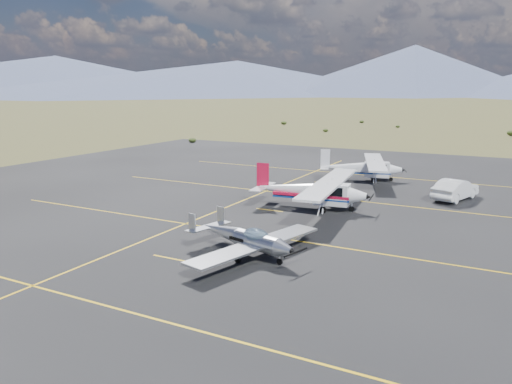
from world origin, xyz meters
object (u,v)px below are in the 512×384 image
Objects in this scene: sedan at (455,189)px; aircraft_low_wing at (247,239)px; aircraft_cessna at (312,190)px; aircraft_plain at (362,167)px.

aircraft_low_wing is at bearing 85.07° from sedan.
sedan is (7.62, 18.21, -0.09)m from aircraft_low_wing.
aircraft_low_wing is 0.72× the size of aircraft_cessna.
aircraft_plain is (-0.68, 22.51, 0.33)m from aircraft_low_wing.
aircraft_plain is at bearing -9.63° from sedan.
aircraft_low_wing is 0.79× the size of aircraft_plain.
aircraft_plain is 2.27× the size of sedan.
aircraft_plain is 9.36m from sedan.
aircraft_cessna is 11.87m from aircraft_plain.
aircraft_low_wing reaches higher than sedan.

